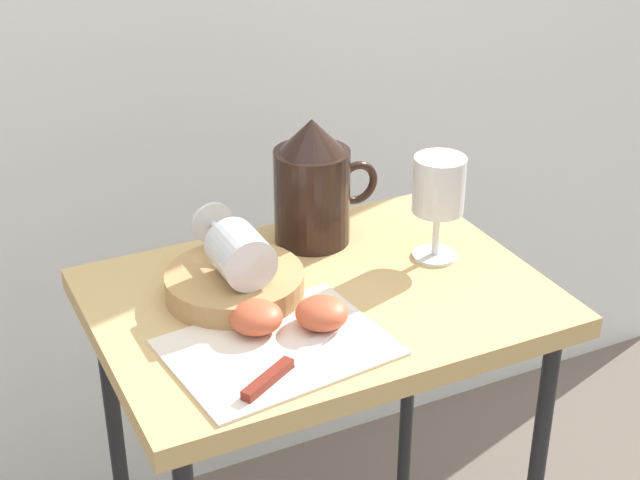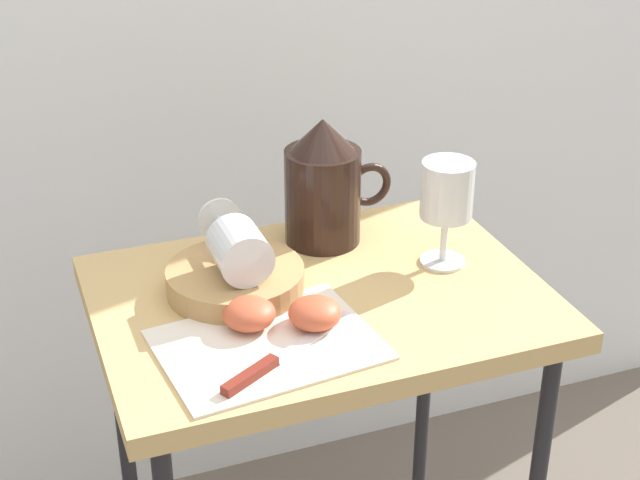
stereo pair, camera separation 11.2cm
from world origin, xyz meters
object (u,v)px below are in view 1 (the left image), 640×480
object	(u,v)px
pitcher	(313,192)
wine_glass_upright	(439,191)
basket_tray	(235,284)
table	(320,339)
wine_glass_tipped_near	(239,253)
apple_half_left	(256,317)
apple_half_right	(322,313)
knife	(286,365)

from	to	relation	value
pitcher	wine_glass_upright	xyz separation A→B (m)	(0.13, -0.13, 0.03)
basket_tray	pitcher	world-z (taller)	pitcher
table	wine_glass_tipped_near	bearing A→B (deg)	163.67
basket_tray	apple_half_left	xyz separation A→B (m)	(-0.01, -0.10, 0.00)
basket_tray	apple_half_right	bearing A→B (deg)	-60.94
wine_glass_upright	wine_glass_tipped_near	size ratio (longest dim) A/B	1.08
wine_glass_upright	knife	distance (m)	0.36
wine_glass_tipped_near	apple_half_left	size ratio (longest dim) A/B	2.12
table	apple_half_left	xyz separation A→B (m)	(-0.11, -0.05, 0.10)
basket_tray	wine_glass_tipped_near	distance (m)	0.06
table	apple_half_left	world-z (taller)	apple_half_left
pitcher	knife	world-z (taller)	pitcher
pitcher	apple_half_left	bearing A→B (deg)	-131.46
basket_tray	wine_glass_upright	world-z (taller)	wine_glass_upright
apple_half_left	apple_half_right	distance (m)	0.08
wine_glass_tipped_near	apple_half_right	bearing A→B (deg)	-59.14
basket_tray	knife	xyz separation A→B (m)	(-0.01, -0.19, -0.01)
apple_half_left	knife	world-z (taller)	apple_half_left
knife	apple_half_right	bearing A→B (deg)	39.57
wine_glass_upright	apple_half_right	distance (m)	0.26
basket_tray	apple_half_right	xyz separation A→B (m)	(0.07, -0.12, 0.00)
basket_tray	apple_half_right	size ratio (longest dim) A/B	2.76
wine_glass_upright	table	bearing A→B (deg)	-174.71
wine_glass_tipped_near	apple_half_right	distance (m)	0.14
apple_half_left	apple_half_right	size ratio (longest dim) A/B	1.00
pitcher	wine_glass_tipped_near	size ratio (longest dim) A/B	1.33
basket_tray	apple_half_left	world-z (taller)	apple_half_left
apple_half_right	pitcher	bearing A→B (deg)	66.93
pitcher	knife	xyz separation A→B (m)	(-0.17, -0.29, -0.07)
table	wine_glass_upright	world-z (taller)	wine_glass_upright
knife	table	bearing A→B (deg)	51.55
table	wine_glass_upright	size ratio (longest dim) A/B	4.61
apple_half_left	apple_half_right	world-z (taller)	same
wine_glass_upright	knife	size ratio (longest dim) A/B	0.76
table	apple_half_right	bearing A→B (deg)	-114.59
table	knife	distance (m)	0.20
pitcher	wine_glass_tipped_near	world-z (taller)	pitcher
wine_glass_tipped_near	apple_half_left	bearing A→B (deg)	-98.55
basket_tray	wine_glass_tipped_near	xyz separation A→B (m)	(0.00, -0.01, 0.05)
apple_half_right	wine_glass_upright	bearing A→B (deg)	23.10
pitcher	apple_half_left	xyz separation A→B (m)	(-0.17, -0.20, -0.05)
knife	pitcher	bearing A→B (deg)	58.96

